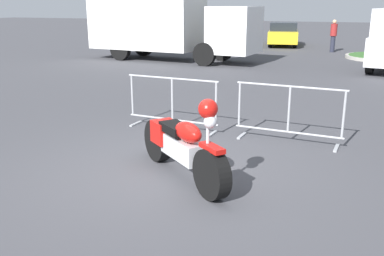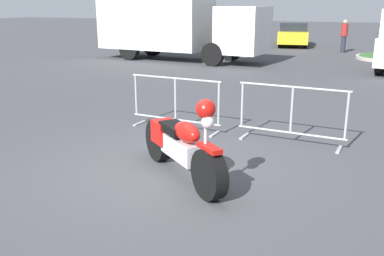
% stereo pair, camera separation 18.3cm
% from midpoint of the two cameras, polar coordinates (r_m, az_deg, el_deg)
% --- Properties ---
extents(ground_plane, '(120.00, 120.00, 0.00)m').
position_cam_midpoint_polar(ground_plane, '(6.66, -2.60, -5.62)').
color(ground_plane, '#424247').
extents(motorcycle, '(1.94, 1.62, 1.32)m').
position_cam_midpoint_polar(motorcycle, '(6.22, -0.62, -2.24)').
color(motorcycle, black).
rests_on(motorcycle, ground).
extents(crowd_barrier_near, '(2.00, 0.55, 1.07)m').
position_cam_midpoint_polar(crowd_barrier_near, '(8.65, -1.61, 3.37)').
color(crowd_barrier_near, '#9EA0A5').
rests_on(crowd_barrier_near, ground).
extents(crowd_barrier_far, '(2.00, 0.55, 1.07)m').
position_cam_midpoint_polar(crowd_barrier_far, '(7.98, 13.77, 1.79)').
color(crowd_barrier_far, '#9EA0A5').
rests_on(crowd_barrier_far, ground).
extents(box_truck, '(7.86, 2.88, 2.98)m').
position_cam_midpoint_polar(box_truck, '(19.79, -2.32, 13.77)').
color(box_truck, silver).
rests_on(box_truck, ground).
extents(parked_car_blue, '(2.36, 4.41, 1.42)m').
position_cam_midpoint_polar(parked_car_blue, '(30.16, -3.22, 12.86)').
color(parked_car_blue, '#284799').
rests_on(parked_car_blue, ground).
extents(parked_car_tan, '(2.34, 4.37, 1.41)m').
position_cam_midpoint_polar(parked_car_tan, '(28.83, 1.91, 12.71)').
color(parked_car_tan, tan).
rests_on(parked_car_tan, ground).
extents(parked_car_green, '(2.37, 4.43, 1.43)m').
position_cam_midpoint_polar(parked_car_green, '(27.75, 7.50, 12.46)').
color(parked_car_green, '#236B38').
rests_on(parked_car_green, ground).
extents(parked_car_yellow, '(2.34, 4.38, 1.41)m').
position_cam_midpoint_polar(parked_car_yellow, '(27.26, 13.58, 12.08)').
color(parked_car_yellow, yellow).
rests_on(parked_car_yellow, ground).
extents(pedestrian, '(0.47, 0.47, 1.69)m').
position_cam_midpoint_polar(pedestrian, '(24.24, 19.83, 11.61)').
color(pedestrian, '#262838').
rests_on(pedestrian, ground).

